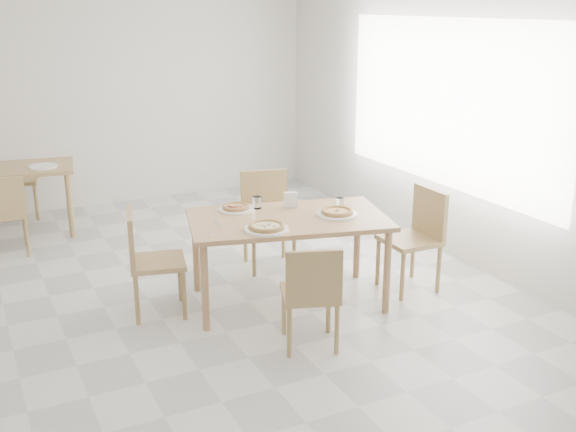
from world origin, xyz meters
name	(u,v)px	position (x,y,z in m)	size (l,w,h in m)	color
room	(446,104)	(2.98, 0.30, 1.50)	(7.28, 7.00, 7.00)	silver
main_table	(288,226)	(1.06, -0.14, 0.67)	(1.78, 1.27, 0.75)	tan
chair_south	(312,290)	(0.84, -0.96, 0.47)	(0.51, 0.51, 0.81)	tan
chair_north	(267,212)	(1.27, 0.73, 0.53)	(0.53, 0.53, 0.91)	tan
chair_west	(147,256)	(-0.06, 0.15, 0.50)	(0.51, 0.51, 0.87)	tan
chair_east	(418,232)	(2.21, -0.37, 0.52)	(0.45, 0.45, 0.90)	tan
plate_margherita	(337,214)	(1.45, -0.27, 0.76)	(0.34, 0.34, 0.02)	white
plate_mushroom	(267,229)	(0.76, -0.36, 0.76)	(0.34, 0.34, 0.02)	white
plate_pepperoni	(236,209)	(0.75, 0.23, 0.76)	(0.30, 0.30, 0.02)	white
pizza_margherita	(337,212)	(1.45, -0.27, 0.78)	(0.27, 0.27, 0.03)	tan
pizza_mushroom	(267,226)	(0.76, -0.36, 0.78)	(0.34, 0.34, 0.03)	tan
pizza_pepperoni	(236,207)	(0.75, 0.23, 0.78)	(0.30, 0.30, 0.03)	tan
tumbler_a	(340,203)	(1.57, -0.11, 0.80)	(0.07, 0.07, 0.09)	white
tumbler_b	(257,202)	(0.94, 0.21, 0.80)	(0.08, 0.08, 0.10)	white
napkin_holder	(291,200)	(1.20, 0.09, 0.82)	(0.13, 0.09, 0.14)	silver
fork_a	(219,224)	(0.48, -0.05, 0.75)	(0.02, 0.20, 0.01)	silver
fork_b	(211,234)	(0.35, -0.25, 0.75)	(0.01, 0.17, 0.01)	silver
second_table	(11,176)	(-0.82, 2.75, 0.65)	(1.39, 0.93, 0.75)	tan
chair_back_s	(4,210)	(-0.96, 2.06, 0.48)	(0.43, 0.43, 0.83)	tan
chair_back_n	(21,173)	(-0.66, 3.48, 0.51)	(0.54, 0.54, 0.88)	tan
plate_empty	(43,166)	(-0.50, 2.60, 0.76)	(0.30, 0.30, 0.02)	white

